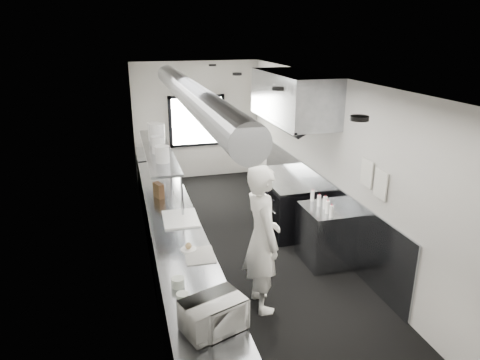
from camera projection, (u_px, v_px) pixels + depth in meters
floor at (241, 249)px, 7.27m from camera, size 3.00×8.00×0.01m
ceiling at (242, 79)px, 6.35m from camera, size 3.00×8.00×0.01m
wall_back at (197, 121)px, 10.46m from camera, size 3.00×0.02×2.80m
wall_front at (389, 331)px, 3.17m from camera, size 3.00×0.02×2.80m
wall_left at (144, 178)px, 6.44m from camera, size 0.02×8.00×2.80m
wall_right at (329, 162)px, 7.19m from camera, size 0.02×8.00×2.80m
wall_cladding at (317, 204)px, 7.74m from camera, size 0.03×5.50×1.10m
hvac_duct at (190, 94)px, 6.62m from camera, size 0.40×6.40×0.40m
service_window at (197, 121)px, 10.42m from camera, size 1.36×0.05×1.25m
exhaust_hood at (293, 97)px, 7.40m from camera, size 0.81×2.20×0.88m
prep_counter at (175, 248)px, 6.38m from camera, size 0.70×6.00×0.90m
pass_shelf at (158, 151)px, 7.38m from camera, size 0.45×3.00×0.68m
range at (285, 202)px, 8.02m from camera, size 0.88×1.60×0.94m
bottle_station at (324, 235)px, 6.77m from camera, size 0.65×0.80×0.90m
far_work_table at (154, 172)px, 9.75m from camera, size 0.70×1.20×0.90m
notice_sheet_a at (367, 173)px, 6.02m from camera, size 0.02×0.28×0.38m
notice_sheet_b at (381, 185)px, 5.72m from camera, size 0.02×0.28×0.38m
line_cook at (262, 239)px, 5.50m from camera, size 0.49×0.73×1.95m
microwave at (213, 315)px, 3.91m from camera, size 0.61×0.54×0.30m
deli_tub_a at (183, 297)px, 4.35m from camera, size 0.17×0.17×0.09m
deli_tub_b at (178, 282)px, 4.60m from camera, size 0.18×0.18×0.10m
newspaper at (200, 255)px, 5.24m from camera, size 0.37×0.46×0.01m
small_plate at (189, 249)px, 5.38m from camera, size 0.24×0.24×0.02m
pastry at (188, 246)px, 5.36m from camera, size 0.08×0.08×0.08m
cutting_board at (181, 219)px, 6.24m from camera, size 0.51×0.67×0.02m
knife_block at (159, 190)px, 7.03m from camera, size 0.17×0.24×0.24m
plate_stack_a at (162, 154)px, 6.57m from camera, size 0.23×0.23×0.25m
plate_stack_b at (158, 145)px, 7.06m from camera, size 0.27×0.27×0.28m
plate_stack_c at (157, 134)px, 7.56m from camera, size 0.32×0.32×0.37m
plate_stack_d at (154, 131)px, 7.86m from camera, size 0.22×0.22×0.33m
squeeze_bottle_a at (331, 211)px, 6.29m from camera, size 0.08×0.08×0.18m
squeeze_bottle_b at (327, 207)px, 6.42m from camera, size 0.09×0.09×0.20m
squeeze_bottle_c at (325, 203)px, 6.58m from camera, size 0.08×0.08×0.19m
squeeze_bottle_d at (319, 201)px, 6.69m from camera, size 0.07×0.07×0.17m
squeeze_bottle_e at (312, 196)px, 6.89m from camera, size 0.06×0.06×0.17m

